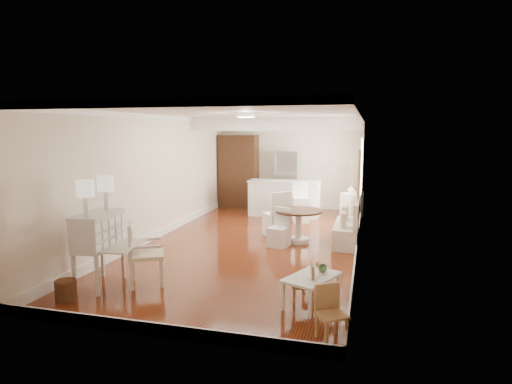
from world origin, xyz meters
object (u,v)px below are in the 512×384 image
at_px(kids_chair_c, 332,314).
at_px(bar_stool_right, 301,203).
at_px(dining_table, 298,226).
at_px(slip_chair_near, 279,228).
at_px(kids_table, 311,291).
at_px(kids_chair_a, 303,284).
at_px(gustavian_armchair, 146,254).
at_px(pantry_cabinet, 239,172).
at_px(secretary_bureau, 99,250).
at_px(slip_chair_far, 276,213).
at_px(sideboard, 352,205).
at_px(fridge, 297,181).
at_px(breakfast_counter, 284,198).
at_px(kids_chair_b, 310,275).
at_px(bar_stool_left, 276,200).
at_px(wicker_basket, 66,290).

distance_m(kids_chair_c, bar_stool_right, 6.59).
relative_size(dining_table, slip_chair_near, 1.30).
height_order(kids_table, kids_chair_a, kids_chair_a).
bearing_deg(gustavian_armchair, pantry_cabinet, -23.50).
xyz_separation_m(secretary_bureau, dining_table, (2.61, 3.46, -0.23)).
distance_m(secretary_bureau, dining_table, 4.34).
relative_size(slip_chair_far, pantry_cabinet, 0.46).
bearing_deg(slip_chair_near, sideboard, 84.27).
bearing_deg(fridge, sideboard, -28.53).
bearing_deg(fridge, slip_chair_near, -85.78).
distance_m(dining_table, fridge, 3.95).
bearing_deg(slip_chair_far, kids_chair_c, 70.20).
xyz_separation_m(kids_table, kids_chair_a, (-0.11, -0.06, 0.10)).
xyz_separation_m(kids_chair_a, breakfast_counter, (-1.48, 6.23, 0.20)).
bearing_deg(dining_table, kids_chair_b, -77.32).
height_order(kids_chair_b, fridge, fridge).
bearing_deg(bar_stool_right, sideboard, 15.51).
relative_size(breakfast_counter, bar_stool_left, 2.05).
bearing_deg(slip_chair_near, bar_stool_right, 104.80).
distance_m(wicker_basket, fridge, 8.26).
bearing_deg(wicker_basket, kids_chair_c, -3.61).
xyz_separation_m(kids_chair_b, slip_chair_near, (-0.99, 2.40, 0.15)).
height_order(kids_table, slip_chair_far, slip_chair_far).
xyz_separation_m(slip_chair_near, bar_stool_left, (-0.73, 3.05, 0.09)).
height_order(slip_chair_near, bar_stool_left, bar_stool_left).
xyz_separation_m(kids_chair_c, sideboard, (-0.06, 7.27, 0.04)).
xyz_separation_m(kids_chair_b, pantry_cabinet, (-3.21, 6.73, 0.89)).
height_order(breakfast_counter, sideboard, breakfast_counter).
relative_size(breakfast_counter, bar_stool_right, 1.92).
xyz_separation_m(secretary_bureau, kids_chair_c, (3.70, -0.88, -0.26)).
bearing_deg(sideboard, kids_chair_c, -66.14).
distance_m(secretary_bureau, bar_stool_right, 6.03).
bearing_deg(slip_chair_near, pantry_cabinet, 133.63).
height_order(dining_table, fridge, fridge).
distance_m(slip_chair_near, sideboard, 3.65).
height_order(kids_chair_c, fridge, fridge).
height_order(secretary_bureau, breakfast_counter, secretary_bureau).
bearing_deg(dining_table, slip_chair_far, 141.88).
relative_size(breakfast_counter, fridge, 1.14).
distance_m(kids_chair_a, dining_table, 3.48).
height_order(gustavian_armchair, bar_stool_left, gustavian_armchair).
bearing_deg(kids_chair_c, pantry_cabinet, 82.31).
relative_size(dining_table, bar_stool_left, 1.06).
bearing_deg(kids_chair_a, pantry_cabinet, -167.48).
height_order(secretary_bureau, sideboard, secretary_bureau).
xyz_separation_m(kids_table, bar_stool_left, (-1.81, 5.97, 0.28)).
xyz_separation_m(kids_table, kids_chair_c, (0.37, -0.97, 0.12)).
xyz_separation_m(kids_chair_c, breakfast_counter, (-1.96, 7.15, 0.18)).
relative_size(kids_chair_c, breakfast_counter, 0.32).
bearing_deg(bar_stool_right, kids_chair_a, -97.75).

